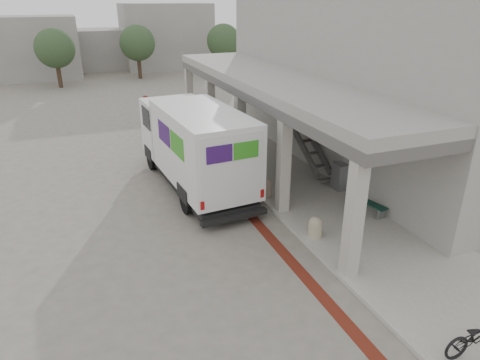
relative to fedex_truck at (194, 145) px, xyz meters
name	(u,v)px	position (x,y,z in m)	size (l,w,h in m)	color
ground	(230,230)	(0.07, -3.84, -1.75)	(120.00, 120.00, 0.00)	#69635A
bike_lane_stripe	(237,200)	(1.07, -1.84, -1.75)	(0.35, 40.00, 0.01)	#5E1E12
sidewalk	(336,208)	(4.07, -3.84, -1.69)	(4.40, 28.00, 0.12)	gray
transit_building	(340,86)	(6.90, 0.66, 1.65)	(7.60, 17.00, 7.00)	gray
distant_backdrop	(79,45)	(-2.78, 32.05, 0.95)	(28.00, 10.00, 6.50)	gray
tree_left	(55,48)	(-4.93, 24.16, 1.43)	(3.20, 3.20, 4.80)	#38281C
tree_mid	(137,43)	(2.07, 26.16, 1.43)	(3.20, 3.20, 4.80)	#38281C
tree_right	(224,41)	(10.07, 25.16, 1.43)	(3.20, 3.20, 4.80)	#38281C
fedex_truck	(194,145)	(0.00, 0.00, 0.00)	(2.94, 7.86, 3.29)	black
bench	(366,204)	(4.84, -4.48, -1.36)	(0.70, 1.67, 0.38)	slate
bollard_near	(315,227)	(2.32, -5.33, -1.31)	(0.43, 0.43, 0.65)	tan
bollard_far	(266,187)	(2.17, -2.03, -1.31)	(0.43, 0.43, 0.64)	gray
utility_cabinet	(340,176)	(5.07, -2.53, -1.12)	(0.46, 0.62, 1.03)	gray
bicycle_black	(479,335)	(2.99, -10.70, -1.19)	(0.59, 1.69, 0.89)	black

